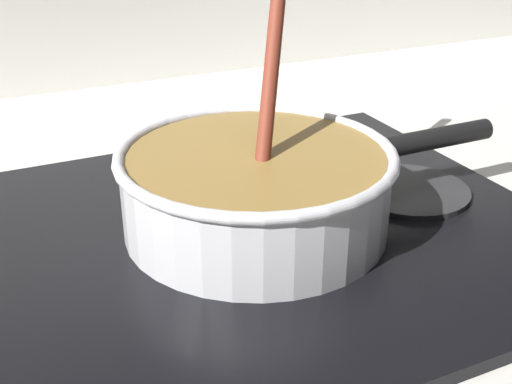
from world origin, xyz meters
TOP-DOWN VIEW (x-y plane):
  - hob_plate at (0.09, 0.22)m, footprint 0.56×0.48m
  - burner_ring at (0.09, 0.22)m, footprint 0.18×0.18m
  - spare_burner at (0.27, 0.22)m, footprint 0.13×0.13m
  - cooking_pan at (0.09, 0.22)m, footprint 0.40×0.26m

SIDE VIEW (x-z plane):
  - hob_plate at x=0.09m, z-range 0.00..0.01m
  - spare_burner at x=0.27m, z-range 0.01..0.02m
  - burner_ring at x=0.09m, z-range 0.01..0.02m
  - cooking_pan at x=0.09m, z-range -0.08..0.20m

